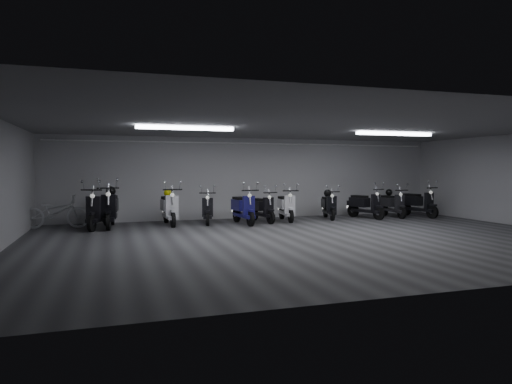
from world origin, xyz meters
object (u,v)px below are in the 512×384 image
object	(u,v)px
scooter_6	(286,202)
scooter_2	(169,203)
scooter_4	(243,203)
scooter_1	(110,203)
scooter_9	(393,200)
bicycle	(56,208)
helmet_0	(328,193)
scooter_3	(207,204)
scooter_5	(262,203)
helmet_3	(111,191)
helmet_2	(168,193)
scooter_0	(100,204)
helmet_1	(389,192)
scooter_10	(419,199)
scooter_7	(329,202)
scooter_8	(366,200)

from	to	relation	value
scooter_6	scooter_2	bearing A→B (deg)	-174.22
scooter_6	scooter_4	bearing A→B (deg)	-159.82
scooter_1	scooter_2	distance (m)	1.73
scooter_9	bicycle	xyz separation A→B (m)	(-11.11, 0.42, -0.02)
scooter_1	helmet_0	size ratio (longest dim) A/B	7.46
scooter_2	scooter_4	distance (m)	2.28
scooter_3	scooter_4	xyz separation A→B (m)	(1.04, -0.48, 0.05)
bicycle	scooter_9	bearing A→B (deg)	-87.95
scooter_1	helmet_0	world-z (taller)	scooter_1
scooter_5	helmet_3	xyz separation A→B (m)	(-4.66, 0.37, 0.45)
bicycle	helmet_2	world-z (taller)	bicycle
scooter_0	bicycle	distance (m)	1.32
helmet_0	helmet_2	size ratio (longest dim) A/B	1.08
scooter_0	scooter_6	world-z (taller)	scooter_0
scooter_3	scooter_6	world-z (taller)	scooter_6
scooter_2	scooter_3	xyz separation A→B (m)	(1.19, 0.04, -0.08)
scooter_2	helmet_3	xyz separation A→B (m)	(-1.70, 0.24, 0.37)
helmet_1	bicycle	bearing A→B (deg)	179.00
helmet_1	scooter_0	bearing A→B (deg)	-178.39
bicycle	helmet_0	size ratio (longest dim) A/B	6.85
helmet_2	scooter_3	bearing A→B (deg)	-10.38
scooter_5	bicycle	xyz separation A→B (m)	(-6.20, 0.41, -0.02)
scooter_3	scooter_10	xyz separation A→B (m)	(7.62, -0.38, 0.04)
scooter_6	helmet_0	world-z (taller)	scooter_6
scooter_1	scooter_5	bearing A→B (deg)	3.38
scooter_7	scooter_8	distance (m)	1.32
scooter_2	scooter_3	world-z (taller)	scooter_2
scooter_0	scooter_10	bearing A→B (deg)	17.48
bicycle	helmet_3	size ratio (longest dim) A/B	6.30
scooter_8	helmet_3	size ratio (longest dim) A/B	5.94
scooter_10	helmet_1	distance (m)	1.06
scooter_7	helmet_1	size ratio (longest dim) A/B	6.69
bicycle	helmet_2	bearing A→B (deg)	-86.08
scooter_0	scooter_3	world-z (taller)	scooter_0
scooter_2	scooter_10	bearing A→B (deg)	-4.76
scooter_2	helmet_0	distance (m)	5.52
scooter_6	helmet_3	xyz separation A→B (m)	(-5.53, 0.29, 0.42)
scooter_8	scooter_7	bearing A→B (deg)	151.81
scooter_7	helmet_3	bearing A→B (deg)	-167.20
scooter_5	bicycle	distance (m)	6.21
bicycle	scooter_2	bearing A→B (deg)	-90.67
scooter_9	helmet_1	xyz separation A→B (m)	(0.00, 0.23, 0.27)
scooter_5	helmet_1	xyz separation A→B (m)	(4.91, 0.22, 0.27)
scooter_7	helmet_1	xyz separation A→B (m)	(2.41, 0.02, 0.28)
scooter_10	scooter_2	bearing A→B (deg)	165.14
scooter_0	scooter_2	world-z (taller)	scooter_0
scooter_2	scooter_10	distance (m)	8.82
scooter_6	helmet_0	size ratio (longest dim) A/B	6.46
scooter_1	scooter_9	size ratio (longest dim) A/B	1.20
scooter_6	scooter_8	bearing A→B (deg)	4.22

